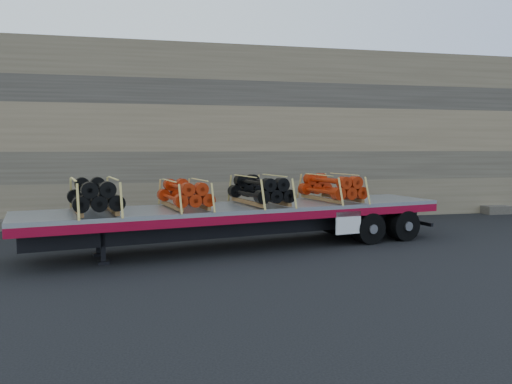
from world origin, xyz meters
TOP-DOWN VIEW (x-y plane):
  - ground at (0.00, 0.00)m, footprint 120.00×120.00m
  - rock_wall at (0.00, 6.50)m, footprint 44.00×3.00m
  - trailer at (-0.58, -0.29)m, footprint 12.76×4.76m
  - bundle_front at (-4.67, -1.08)m, footprint 1.64×2.59m
  - bundle_midfront at (-2.30, -0.62)m, footprint 1.46×2.30m
  - bundle_midrear at (-0.04, -0.18)m, footprint 1.59×2.51m
  - bundle_rear at (2.41, 0.29)m, footprint 1.57×2.48m

SIDE VIEW (x-z plane):
  - ground at x=0.00m, z-range 0.00..0.00m
  - trailer at x=-0.58m, z-range 0.00..1.25m
  - bundle_midfront at x=-2.30m, z-range 1.25..2.01m
  - bundle_rear at x=2.41m, z-range 1.25..2.07m
  - bundle_midrear at x=-0.04m, z-range 1.25..2.08m
  - bundle_front at x=-4.67m, z-range 1.25..2.10m
  - rock_wall at x=0.00m, z-range 0.00..7.00m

